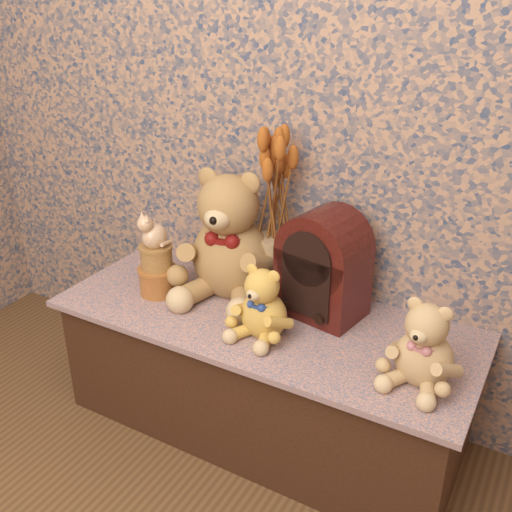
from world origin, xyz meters
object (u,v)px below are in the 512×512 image
at_px(ceramic_vase, 274,264).
at_px(biscuit_tin_lower, 158,281).
at_px(cathedral_radio, 324,263).
at_px(teddy_small, 426,339).
at_px(teddy_medium, 264,298).
at_px(cat_figurine, 154,229).
at_px(teddy_large, 231,227).

distance_m(ceramic_vase, biscuit_tin_lower, 0.41).
bearing_deg(cathedral_radio, teddy_small, -17.02).
distance_m(teddy_medium, ceramic_vase, 0.27).
xyz_separation_m(teddy_medium, biscuit_tin_lower, (-0.45, 0.04, -0.08)).
bearing_deg(teddy_small, cat_figurine, -173.72).
relative_size(teddy_medium, ceramic_vase, 1.18).
height_order(teddy_large, biscuit_tin_lower, teddy_large).
xyz_separation_m(ceramic_vase, biscuit_tin_lower, (-0.35, -0.21, -0.06)).
relative_size(biscuit_tin_lower, cat_figurine, 1.00).
bearing_deg(teddy_small, teddy_large, 174.09).
distance_m(biscuit_tin_lower, cat_figurine, 0.20).
relative_size(teddy_large, teddy_medium, 1.92).
distance_m(cathedral_radio, biscuit_tin_lower, 0.59).
distance_m(teddy_large, teddy_medium, 0.33).
xyz_separation_m(teddy_medium, teddy_small, (0.49, 0.01, 0.01)).
relative_size(teddy_large, cat_figurine, 3.65).
height_order(teddy_large, ceramic_vase, teddy_large).
relative_size(ceramic_vase, biscuit_tin_lower, 1.61).
bearing_deg(ceramic_vase, cat_figurine, -148.73).
bearing_deg(teddy_small, biscuit_tin_lower, -173.72).
bearing_deg(cathedral_radio, biscuit_tin_lower, -153.92).
bearing_deg(ceramic_vase, biscuit_tin_lower, -148.73).
bearing_deg(teddy_small, cathedral_radio, 161.62).
bearing_deg(biscuit_tin_lower, teddy_medium, -5.55).
height_order(teddy_medium, ceramic_vase, teddy_medium).
bearing_deg(teddy_small, ceramic_vase, 165.91).
bearing_deg(ceramic_vase, teddy_medium, -68.62).
height_order(teddy_small, ceramic_vase, teddy_small).
relative_size(cathedral_radio, biscuit_tin_lower, 2.78).
bearing_deg(teddy_large, teddy_small, -23.67).
distance_m(teddy_medium, cat_figurine, 0.46).
bearing_deg(cathedral_radio, cat_figurine, -153.92).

